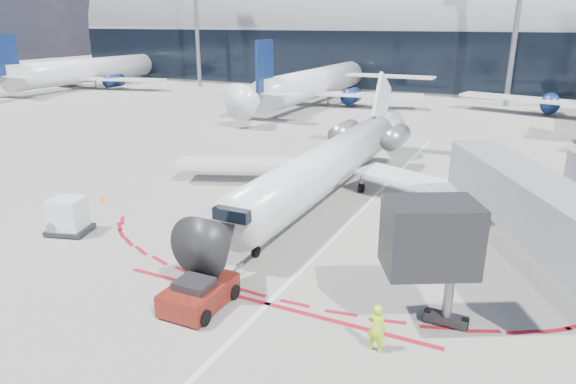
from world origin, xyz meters
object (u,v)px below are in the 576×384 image
at_px(regional_jet, 334,160).
at_px(uld_container, 68,216).
at_px(ramp_worker, 376,328).
at_px(pushback_tug, 199,293).

height_order(regional_jet, uld_container, regional_jet).
bearing_deg(regional_jet, ramp_worker, -63.97).
relative_size(regional_jet, uld_container, 11.34).
height_order(regional_jet, pushback_tug, regional_jet).
relative_size(ramp_worker, uld_container, 0.72).
distance_m(regional_jet, uld_container, 16.14).
bearing_deg(uld_container, pushback_tug, -33.91).
height_order(ramp_worker, uld_container, uld_container).
relative_size(pushback_tug, ramp_worker, 2.78).
distance_m(ramp_worker, uld_container, 18.15).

